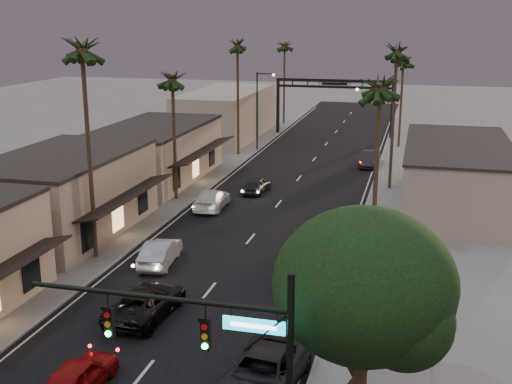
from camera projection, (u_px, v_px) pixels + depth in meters
The scene contains 29 objects.
ground at pixel (286, 195), 55.68m from camera, with size 200.00×200.00×0.00m, color slate.
road at pixel (297, 181), 60.35m from camera, with size 14.00×120.00×0.02m, color black.
sidewalk_left at pixel (223, 160), 69.16m from camera, with size 5.00×92.00×0.12m, color slate.
sidewalk_right at pixel (403, 170), 64.59m from camera, with size 5.00×92.00×0.12m, color slate.
storefront_mid at pixel (64, 196), 45.00m from camera, with size 8.00×14.00×5.50m, color gray.
storefront_far at pixel (155, 154), 60.02m from camera, with size 8.00×16.00×5.00m, color #B7A78B.
storefront_dist at pixel (226, 114), 81.38m from camera, with size 8.00×20.00×6.00m, color gray.
building_right at pixel (456, 176), 51.66m from camera, with size 8.00×18.00×5.00m, color gray.
traffic_signal at pixel (228, 352), 19.33m from camera, with size 8.51×0.22×7.80m.
corner_tree at pixel (366, 291), 21.41m from camera, with size 6.20×6.20×8.80m.
arch at pixel (334, 93), 82.27m from camera, with size 15.20×0.40×7.27m.
streetlight_right at pixel (374, 128), 57.29m from camera, with size 2.13×0.30×9.00m.
streetlight_left at pixel (259, 105), 72.77m from camera, with size 2.13×0.30×9.00m.
palm_lb at pixel (81, 43), 37.41m from camera, with size 3.20×3.20×15.20m.
palm_lc at pixel (172, 74), 51.26m from camera, with size 3.20×3.20×12.20m.
palm_ld at pixel (237, 41), 68.51m from camera, with size 3.20×3.20×14.20m.
palm_ra at pixel (381, 81), 35.66m from camera, with size 3.20×3.20×13.20m.
palm_rb at pixel (397, 47), 54.10m from camera, with size 3.20×3.20×14.20m.
palm_rc at pixel (404, 57), 73.30m from camera, with size 3.20×3.20×12.20m.
palm_far at pixel (285, 43), 90.19m from camera, with size 3.20×3.20×13.20m.
oncoming_red at pixel (78, 376), 26.08m from camera, with size 1.73×4.29×1.46m, color maroon.
oncoming_pickup at pixel (146, 302), 32.77m from camera, with size 2.57×5.58×1.55m, color black.
oncoming_silver at pixel (160, 252), 39.71m from camera, with size 1.64×4.71×1.55m, color #A4A3A9.
oncoming_white at pixel (212, 199), 51.46m from camera, with size 2.16×5.31×1.54m, color silver.
oncoming_dgrey at pixel (256, 185), 56.06m from camera, with size 1.68×4.18×1.42m, color black.
curbside_near at pixel (263, 373), 26.14m from camera, with size 2.72×5.91×1.64m, color black.
curbside_black at pixel (302, 271), 36.87m from camera, with size 2.09×5.13×1.49m, color black.
curbside_grey at pixel (312, 241), 42.11m from camera, with size 1.57×3.91×1.33m, color #535358.
curbside_far at pixel (370, 159), 66.06m from camera, with size 1.67×4.78×1.57m, color black.
Camera 1 is at (10.84, -12.63, 14.80)m, focal length 45.00 mm.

